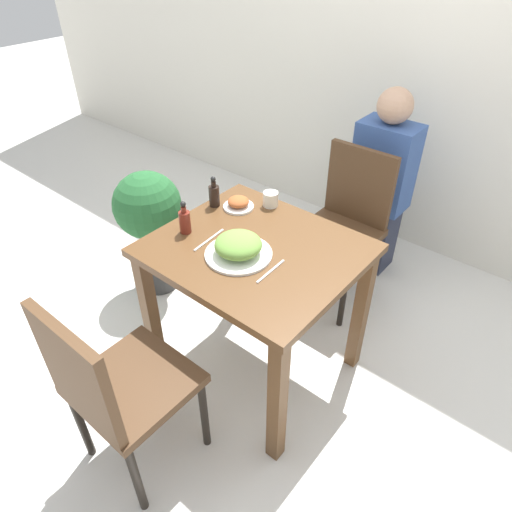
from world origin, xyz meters
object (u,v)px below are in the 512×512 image
at_px(chair_near, 114,386).
at_px(condiment_bottle, 185,221).
at_px(food_plate, 238,247).
at_px(person_figure, 380,186).
at_px(chair_far, 346,219).
at_px(sauce_bottle, 214,195).
at_px(side_plate, 238,203).
at_px(potted_plant_left, 150,220).
at_px(drink_cup, 271,199).

relative_size(chair_near, condiment_bottle, 5.79).
relative_size(food_plate, person_figure, 0.24).
height_order(chair_far, condiment_bottle, condiment_bottle).
bearing_deg(chair_near, food_plate, -93.81).
relative_size(chair_far, person_figure, 0.78).
bearing_deg(sauce_bottle, food_plate, -32.85).
bearing_deg(condiment_bottle, side_plate, 81.93).
relative_size(potted_plant_left, person_figure, 0.66).
bearing_deg(chair_near, sauce_bottle, -70.37).
bearing_deg(side_plate, sauce_bottle, -151.67).
height_order(food_plate, sauce_bottle, sauce_bottle).
distance_m(condiment_bottle, potted_plant_left, 0.71).
distance_m(chair_far, person_figure, 0.39).
relative_size(food_plate, drink_cup, 3.81).
distance_m(side_plate, person_figure, 1.04).
bearing_deg(side_plate, drink_cup, 47.58).
distance_m(chair_near, potted_plant_left, 1.20).
bearing_deg(potted_plant_left, sauce_bottle, 2.96).
bearing_deg(person_figure, potted_plant_left, -130.88).
bearing_deg(sauce_bottle, chair_near, -70.37).
bearing_deg(side_plate, chair_near, -77.40).
relative_size(chair_near, sauce_bottle, 5.79).
bearing_deg(drink_cup, side_plate, -132.42).
xyz_separation_m(chair_near, chair_far, (0.07, 1.54, 0.00)).
bearing_deg(drink_cup, potted_plant_left, -164.71).
height_order(chair_near, sauce_bottle, sauce_bottle).
relative_size(chair_far, drink_cup, 12.23).
bearing_deg(potted_plant_left, chair_far, 36.71).
xyz_separation_m(drink_cup, sauce_bottle, (-0.21, -0.17, 0.02)).
height_order(chair_far, person_figure, person_figure).
bearing_deg(chair_far, chair_near, -92.66).
xyz_separation_m(side_plate, condiment_bottle, (-0.04, -0.31, 0.04)).
height_order(chair_far, potted_plant_left, chair_far).
bearing_deg(sauce_bottle, potted_plant_left, -177.04).
bearing_deg(sauce_bottle, chair_far, 59.20).
height_order(drink_cup, person_figure, person_figure).
xyz_separation_m(food_plate, side_plate, (-0.25, 0.29, -0.02)).
bearing_deg(potted_plant_left, food_plate, -13.14).
bearing_deg(chair_near, drink_cup, -84.36).
distance_m(food_plate, drink_cup, 0.43).
xyz_separation_m(side_plate, sauce_bottle, (-0.11, -0.06, 0.04)).
xyz_separation_m(chair_far, potted_plant_left, (-0.91, -0.68, -0.04)).
relative_size(side_plate, sauce_bottle, 0.95).
xyz_separation_m(chair_near, drink_cup, (-0.10, 1.06, 0.28)).
xyz_separation_m(potted_plant_left, person_figure, (0.92, 1.06, 0.10)).
distance_m(chair_near, sauce_bottle, 0.99).
height_order(food_plate, side_plate, food_plate).
relative_size(sauce_bottle, person_figure, 0.13).
height_order(sauce_bottle, potted_plant_left, sauce_bottle).
distance_m(chair_far, side_plate, 0.71).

